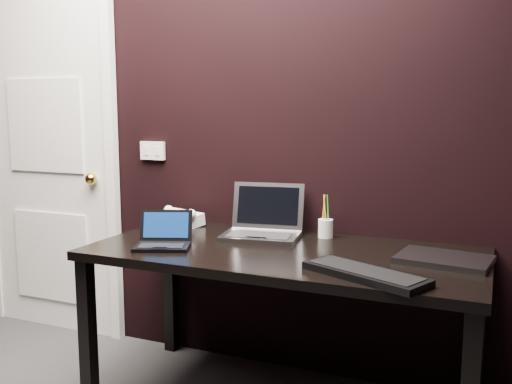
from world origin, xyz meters
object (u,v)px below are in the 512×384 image
at_px(door, 49,160).
at_px(netbook, 163,240).
at_px(desk, 283,267).
at_px(desk_phone, 181,219).
at_px(ext_keyboard, 365,274).
at_px(pen_cup, 326,228).
at_px(mobile_phone, 155,227).
at_px(silver_laptop, 263,228).
at_px(closed_laptop, 444,259).

relative_size(door, netbook, 7.15).
xyz_separation_m(desk, desk_phone, (-0.66, 0.25, 0.12)).
height_order(ext_keyboard, pen_cup, pen_cup).
relative_size(ext_keyboard, mobile_phone, 5.29).
height_order(desk, silver_laptop, silver_laptop).
distance_m(silver_laptop, mobile_phone, 0.53).
bearing_deg(silver_laptop, ext_keyboard, -37.75).
bearing_deg(desk, desk_phone, 159.48).
distance_m(closed_laptop, mobile_phone, 1.36).
bearing_deg(pen_cup, desk, -108.79).
bearing_deg(desk, closed_laptop, 5.05).
relative_size(desk_phone, pen_cup, 1.13).
height_order(ext_keyboard, mobile_phone, mobile_phone).
relative_size(ext_keyboard, closed_laptop, 1.30).
bearing_deg(closed_laptop, door, 172.21).
xyz_separation_m(desk, netbook, (-0.51, -0.17, 0.11)).
bearing_deg(pen_cup, mobile_phone, -162.32).
xyz_separation_m(netbook, closed_laptop, (1.17, 0.23, -0.02)).
bearing_deg(closed_laptop, silver_laptop, 171.20).
relative_size(closed_laptop, pen_cup, 1.87).
height_order(netbook, pen_cup, pen_cup).
bearing_deg(mobile_phone, door, 161.05).
bearing_deg(netbook, door, 154.57).
xyz_separation_m(desk, closed_laptop, (0.67, 0.06, 0.09)).
distance_m(door, netbook, 1.29).
height_order(door, closed_laptop, door).
xyz_separation_m(door, desk, (1.65, -0.38, -0.38)).
height_order(netbook, mobile_phone, netbook).
height_order(desk, ext_keyboard, ext_keyboard).
relative_size(door, mobile_phone, 22.62).
distance_m(ext_keyboard, mobile_phone, 1.16).
xyz_separation_m(door, closed_laptop, (2.31, -0.32, -0.29)).
height_order(door, ext_keyboard, door).
xyz_separation_m(door, desk_phone, (0.98, -0.13, -0.26)).
xyz_separation_m(ext_keyboard, desk_phone, (-1.08, 0.52, 0.03)).
distance_m(desk, silver_laptop, 0.29).
bearing_deg(closed_laptop, ext_keyboard, -126.66).
bearing_deg(door, closed_laptop, -7.79).
relative_size(desk, desk_phone, 7.27).
height_order(silver_laptop, ext_keyboard, silver_laptop).
height_order(closed_laptop, mobile_phone, mobile_phone).
distance_m(ext_keyboard, desk_phone, 1.20).
height_order(door, silver_laptop, door).
bearing_deg(silver_laptop, closed_laptop, -8.80).
bearing_deg(ext_keyboard, pen_cup, 118.97).
height_order(silver_laptop, desk_phone, silver_laptop).
height_order(closed_laptop, desk_phone, desk_phone).
relative_size(desk, netbook, 5.68).
bearing_deg(silver_laptop, netbook, -132.93).
bearing_deg(desk, door, 167.18).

